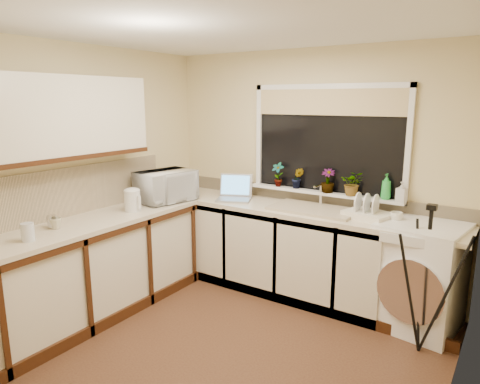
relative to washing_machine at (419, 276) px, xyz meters
name	(u,v)px	position (x,y,z in m)	size (l,w,h in m)	color
floor	(225,346)	(-1.21, -1.20, -0.46)	(3.20, 3.20, 0.00)	brown
ceiling	(222,26)	(-1.21, -1.20, 1.99)	(3.20, 3.20, 0.00)	white
wall_back	(308,171)	(-1.21, 0.30, 0.76)	(3.20, 3.20, 0.00)	beige
wall_front	(37,258)	(-1.21, -2.70, 0.76)	(3.20, 3.20, 0.00)	beige
wall_left	(87,178)	(-2.81, -1.20, 0.76)	(3.00, 3.00, 0.00)	beige
wall_right	(460,234)	(0.39, -1.20, 0.76)	(3.00, 3.00, 0.00)	beige
base_cabinet_back	(265,247)	(-1.53, 0.00, -0.03)	(2.55, 0.60, 0.86)	silver
base_cabinet_left	(87,273)	(-2.51, -1.50, -0.03)	(0.54, 2.40, 0.86)	silver
worktop_back	(294,210)	(-1.21, 0.00, 0.42)	(3.20, 0.60, 0.04)	beige
worktop_left	(83,225)	(-2.51, -1.50, 0.42)	(0.60, 2.40, 0.04)	beige
upper_cabinet	(48,118)	(-2.65, -1.65, 1.34)	(0.28, 1.90, 0.70)	silver
splashback_left	(60,194)	(-2.79, -1.50, 0.66)	(0.02, 2.40, 0.45)	beige
splashback_back	(307,196)	(-1.21, 0.29, 0.51)	(3.20, 0.02, 0.14)	beige
window_glass	(327,141)	(-1.01, 0.28, 1.09)	(1.50, 0.02, 1.00)	black
window_blind	(328,102)	(-1.01, 0.26, 1.46)	(1.50, 0.02, 0.25)	tan
windowsill	(323,193)	(-1.01, 0.23, 0.57)	(1.60, 0.14, 0.03)	white
sink	(313,209)	(-1.01, 0.00, 0.45)	(0.82, 0.46, 0.03)	tan
faucet	(321,195)	(-1.01, 0.18, 0.56)	(0.03, 0.03, 0.24)	silver
washing_machine	(419,276)	(0.00, 0.00, 0.00)	(0.65, 0.63, 0.93)	white
laptop	(235,193)	(-1.92, 0.00, 0.50)	(0.45, 0.44, 0.26)	#929299
kettle	(132,201)	(-2.44, -0.98, 0.54)	(0.15, 0.15, 0.20)	silver
dish_rack	(368,215)	(-0.47, 0.02, 0.47)	(0.40, 0.30, 0.06)	white
tripod	(425,280)	(0.11, -0.41, 0.13)	(0.59, 0.59, 1.19)	black
glass_jug	(28,232)	(-2.42, -2.04, 0.51)	(0.10, 0.10, 0.14)	silver
steel_jar	(52,222)	(-2.59, -1.73, 0.49)	(0.08, 0.08, 0.11)	silver
microwave	(166,186)	(-2.46, -0.49, 0.60)	(0.58, 0.39, 0.32)	white
plant_a	(278,174)	(-1.50, 0.20, 0.71)	(0.13, 0.09, 0.26)	#999999
plant_b	(298,178)	(-1.28, 0.22, 0.69)	(0.12, 0.10, 0.22)	#999999
plant_c	(328,181)	(-0.95, 0.20, 0.70)	(0.13, 0.13, 0.24)	#999999
plant_d	(353,183)	(-0.70, 0.20, 0.71)	(0.21, 0.18, 0.24)	#999999
soap_bottle_green	(386,187)	(-0.39, 0.22, 0.71)	(0.09, 0.09, 0.24)	green
soap_bottle_clear	(402,192)	(-0.24, 0.20, 0.68)	(0.08, 0.08, 0.18)	#999999
cup_back	(396,217)	(-0.23, 0.03, 0.48)	(0.11, 0.11, 0.09)	white
cup_left	(56,223)	(-2.54, -1.74, 0.48)	(0.10, 0.10, 0.09)	beige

